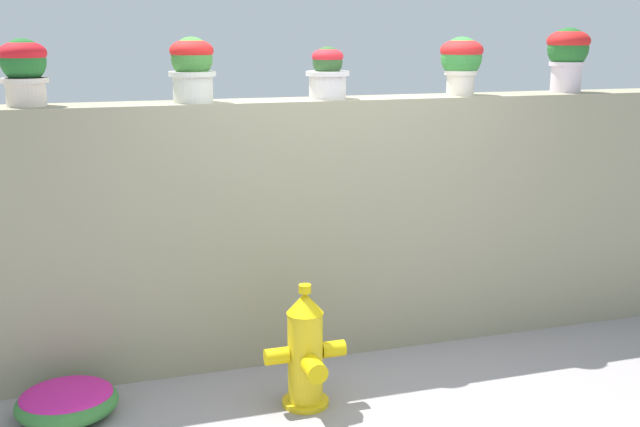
# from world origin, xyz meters

# --- Properties ---
(ground_plane) EXTENTS (24.00, 24.00, 0.00)m
(ground_plane) POSITION_xyz_m (0.00, 0.00, 0.00)
(ground_plane) COLOR gray
(stone_wall) EXTENTS (6.56, 0.39, 1.79)m
(stone_wall) POSITION_xyz_m (0.00, 1.22, 0.89)
(stone_wall) COLOR gray
(stone_wall) RESTS_ON ground
(potted_plant_1) EXTENTS (0.28, 0.28, 0.40)m
(potted_plant_1) POSITION_xyz_m (-1.91, 1.24, 2.02)
(potted_plant_1) COLOR beige
(potted_plant_1) RESTS_ON stone_wall
(potted_plant_2) EXTENTS (0.30, 0.30, 0.41)m
(potted_plant_2) POSITION_xyz_m (-0.92, 1.19, 2.02)
(potted_plant_2) COLOR beige
(potted_plant_2) RESTS_ON stone_wall
(potted_plant_3) EXTENTS (0.29, 0.29, 0.35)m
(potted_plant_3) POSITION_xyz_m (-0.01, 1.21, 1.97)
(potted_plant_3) COLOR silver
(potted_plant_3) RESTS_ON stone_wall
(potted_plant_4) EXTENTS (0.30, 0.30, 0.41)m
(potted_plant_4) POSITION_xyz_m (0.99, 1.23, 2.04)
(potted_plant_4) COLOR beige
(potted_plant_4) RESTS_ON stone_wall
(potted_plant_5) EXTENTS (0.32, 0.32, 0.47)m
(potted_plant_5) POSITION_xyz_m (1.87, 1.23, 2.08)
(potted_plant_5) COLOR silver
(potted_plant_5) RESTS_ON stone_wall
(fire_hydrant) EXTENTS (0.50, 0.41, 0.77)m
(fire_hydrant) POSITION_xyz_m (-0.41, 0.40, 0.34)
(fire_hydrant) COLOR yellow
(fire_hydrant) RESTS_ON ground
(flower_bush_left) EXTENTS (0.59, 0.53, 0.22)m
(flower_bush_left) POSITION_xyz_m (-1.80, 0.66, 0.11)
(flower_bush_left) COLOR #347434
(flower_bush_left) RESTS_ON ground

